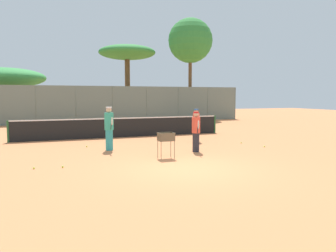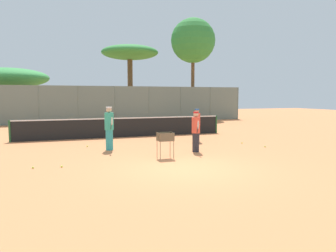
# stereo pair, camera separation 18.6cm
# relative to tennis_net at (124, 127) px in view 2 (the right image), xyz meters

# --- Properties ---
(ground_plane) EXTENTS (80.00, 80.00, 0.00)m
(ground_plane) POSITION_rel_tennis_net_xyz_m (0.00, -8.33, -0.56)
(ground_plane) COLOR #D37F4C
(tennis_net) EXTENTS (11.46, 0.10, 1.07)m
(tennis_net) POSITION_rel_tennis_net_xyz_m (0.00, 0.00, 0.00)
(tennis_net) COLOR #26592D
(tennis_net) RESTS_ON ground_plane
(back_fence) EXTENTS (27.20, 0.08, 3.08)m
(back_fence) POSITION_rel_tennis_net_xyz_m (0.00, 10.03, 0.98)
(back_fence) COLOR slate
(back_fence) RESTS_ON ground_plane
(tree_0) EXTENTS (6.98, 6.98, 4.76)m
(tree_0) POSITION_rel_tennis_net_xyz_m (-7.06, 15.36, 3.32)
(tree_0) COLOR brown
(tree_0) RESTS_ON ground_plane
(tree_1) EXTENTS (5.56, 5.56, 7.21)m
(tree_1) POSITION_rel_tennis_net_xyz_m (3.92, 14.43, 5.84)
(tree_1) COLOR brown
(tree_1) RESTS_ON ground_plane
(tree_2) EXTENTS (4.36, 4.36, 9.86)m
(tree_2) POSITION_rel_tennis_net_xyz_m (9.78, 12.35, 7.08)
(tree_2) COLOR brown
(tree_2) RESTS_ON ground_plane
(player_white_outfit) EXTENTS (0.38, 0.86, 1.62)m
(player_white_outfit) POSITION_rel_tennis_net_xyz_m (1.63, -5.68, 0.28)
(player_white_outfit) COLOR #26262D
(player_white_outfit) RESTS_ON ground_plane
(player_red_cap) EXTENTS (0.37, 0.93, 1.80)m
(player_red_cap) POSITION_rel_tennis_net_xyz_m (-1.55, -4.03, 0.38)
(player_red_cap) COLOR teal
(player_red_cap) RESTS_ON ground_plane
(player_yellow_shirt) EXTENTS (0.33, 0.88, 1.62)m
(player_yellow_shirt) POSITION_rel_tennis_net_xyz_m (2.95, -2.99, 0.28)
(player_yellow_shirt) COLOR #26262D
(player_yellow_shirt) RESTS_ON ground_plane
(ball_cart) EXTENTS (0.56, 0.41, 0.93)m
(ball_cart) POSITION_rel_tennis_net_xyz_m (0.03, -6.49, 0.14)
(ball_cart) COLOR brown
(ball_cart) RESTS_ON ground_plane
(tennis_ball_0) EXTENTS (0.07, 0.07, 0.07)m
(tennis_ball_0) POSITION_rel_tennis_net_xyz_m (-2.32, -2.83, -0.53)
(tennis_ball_0) COLOR #D1E54C
(tennis_ball_0) RESTS_ON ground_plane
(tennis_ball_1) EXTENTS (0.07, 0.07, 0.07)m
(tennis_ball_1) POSITION_rel_tennis_net_xyz_m (-4.42, -6.69, -0.53)
(tennis_ball_1) COLOR #D1E54C
(tennis_ball_1) RESTS_ON ground_plane
(tennis_ball_3) EXTENTS (0.07, 0.07, 0.07)m
(tennis_ball_3) POSITION_rel_tennis_net_xyz_m (-3.57, -6.83, -0.53)
(tennis_ball_3) COLOR #D1E54C
(tennis_ball_3) RESTS_ON ground_plane
(tennis_ball_4) EXTENTS (0.07, 0.07, 0.07)m
(tennis_ball_4) POSITION_rel_tennis_net_xyz_m (4.98, -5.69, -0.53)
(tennis_ball_4) COLOR #D1E54C
(tennis_ball_4) RESTS_ON ground_plane
(tennis_ball_5) EXTENTS (0.07, 0.07, 0.07)m
(tennis_ball_5) POSITION_rel_tennis_net_xyz_m (4.67, -4.35, -0.53)
(tennis_ball_5) COLOR #D1E54C
(tennis_ball_5) RESTS_ON ground_plane
(parked_car) EXTENTS (4.20, 1.70, 1.60)m
(parked_car) POSITION_rel_tennis_net_xyz_m (-5.15, 12.04, 0.10)
(parked_car) COLOR #B2B7BC
(parked_car) RESTS_ON ground_plane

